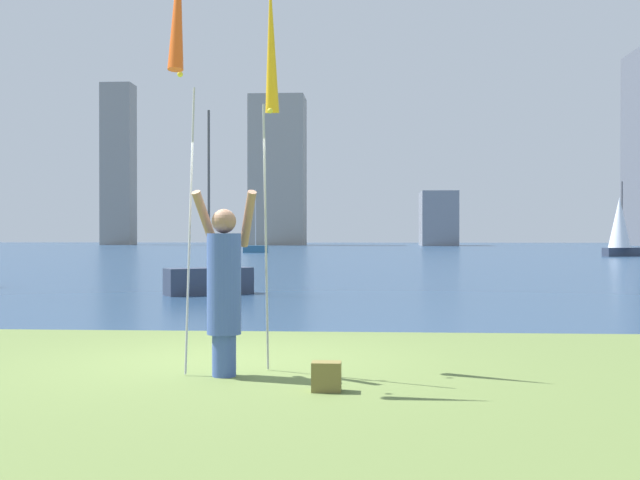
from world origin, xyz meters
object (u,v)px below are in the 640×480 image
at_px(person, 224,285).
at_px(sailboat_2, 209,280).
at_px(sailboat_0, 620,226).
at_px(sailboat_6, 256,248).
at_px(kite_flag_right, 271,50).
at_px(bag, 326,377).
at_px(kite_flag_left, 178,15).

height_order(person, sailboat_2, sailboat_2).
bearing_deg(sailboat_0, sailboat_6, 161.16).
xyz_separation_m(person, sailboat_6, (-7.34, 53.31, -0.64)).
distance_m(person, sailboat_6, 53.82).
relative_size(kite_flag_right, bag, 15.83).
bearing_deg(person, kite_flag_left, -162.62).
height_order(sailboat_2, sailboat_6, sailboat_6).
xyz_separation_m(kite_flag_left, sailboat_6, (-6.93, 53.61, -3.40)).
height_order(bag, sailboat_6, sailboat_6).
height_order(kite_flag_left, sailboat_0, sailboat_0).
bearing_deg(sailboat_0, bag, -110.23).
height_order(kite_flag_left, sailboat_2, kite_flag_left).
xyz_separation_m(sailboat_0, sailboat_6, (-25.20, 8.60, -1.65)).
height_order(bag, sailboat_0, sailboat_0).
bearing_deg(bag, sailboat_2, 106.69).
bearing_deg(sailboat_0, person, -111.78).
distance_m(person, kite_flag_right, 2.72).
bearing_deg(sailboat_2, sailboat_0, 58.96).
xyz_separation_m(kite_flag_left, sailboat_0, (18.28, 45.01, -1.75)).
xyz_separation_m(kite_flag_right, sailboat_0, (17.45, 44.04, -1.60)).
distance_m(bag, sailboat_6, 54.70).
bearing_deg(person, sailboat_6, 79.57).
relative_size(person, kite_flag_right, 0.44).
bearing_deg(sailboat_6, sailboat_0, -18.84).
xyz_separation_m(kite_flag_left, sailboat_2, (-2.00, 11.32, -3.35)).
bearing_deg(kite_flag_left, kite_flag_right, 49.54).
bearing_deg(kite_flag_left, sailboat_2, 100.01).
height_order(sailboat_0, sailboat_2, sailboat_0).
bearing_deg(sailboat_0, sailboat_2, -121.04).
bearing_deg(sailboat_2, kite_flag_right, -74.75).
distance_m(kite_flag_left, sailboat_6, 54.16).
height_order(person, sailboat_6, sailboat_6).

